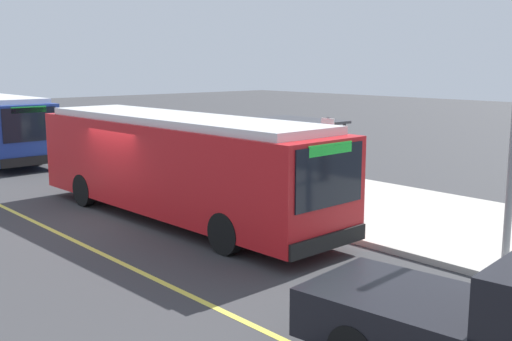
{
  "coord_description": "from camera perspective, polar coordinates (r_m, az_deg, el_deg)",
  "views": [
    {
      "loc": [
        15.45,
        -8.65,
        4.37
      ],
      "look_at": [
        4.43,
        1.19,
        1.78
      ],
      "focal_mm": 43.06,
      "sensor_mm": 36.0,
      "label": 1
    }
  ],
  "objects": [
    {
      "name": "lane_stripe_center",
      "position": [
        17.31,
        -18.54,
        -5.21
      ],
      "size": [
        36.0,
        0.14,
        0.01
      ],
      "primitive_type": "cube",
      "color": "#E0D64C",
      "rests_on": "ground_plane"
    },
    {
      "name": "pedestrian_commuter",
      "position": [
        21.05,
        -1.61,
        1.04
      ],
      "size": [
        0.24,
        0.4,
        1.69
      ],
      "color": "#282D47",
      "rests_on": "sidewalk_curb"
    },
    {
      "name": "waiting_bench",
      "position": [
        19.87,
        4.15,
        -0.94
      ],
      "size": [
        1.6,
        0.48,
        0.95
      ],
      "color": "brown",
      "rests_on": "sidewalk_curb"
    },
    {
      "name": "sidewalk_curb",
      "position": [
        21.72,
        1.68,
        -1.47
      ],
      "size": [
        44.0,
        6.4,
        0.15
      ],
      "primitive_type": "cube",
      "color": "#B7B2A8",
      "rests_on": "ground_plane"
    },
    {
      "name": "bus_shelter",
      "position": [
        19.79,
        3.97,
        2.79
      ],
      "size": [
        2.9,
        1.6,
        2.48
      ],
      "color": "#333338",
      "rests_on": "sidewalk_curb"
    },
    {
      "name": "ground_plane",
      "position": [
        18.24,
        -12.18,
        -4.16
      ],
      "size": [
        120.0,
        120.0,
        0.0
      ],
      "primitive_type": "plane",
      "color": "#38383A"
    },
    {
      "name": "route_sign_post",
      "position": [
        16.59,
        6.66,
        1.5
      ],
      "size": [
        0.44,
        0.08,
        2.8
      ],
      "color": "#333338",
      "rests_on": "sidewalk_curb"
    },
    {
      "name": "transit_bus_main",
      "position": [
        17.32,
        -7.27,
        0.7
      ],
      "size": [
        11.18,
        2.86,
        2.95
      ],
      "color": "red",
      "rests_on": "ground_plane"
    }
  ]
}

